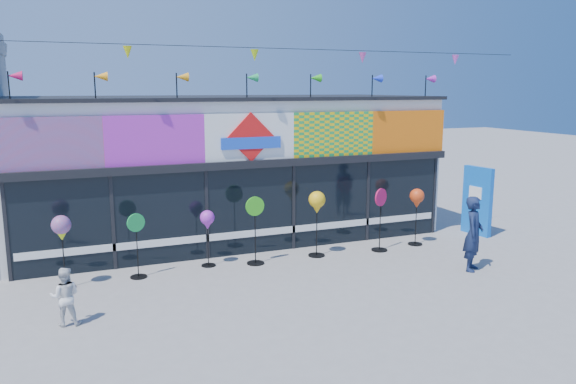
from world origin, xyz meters
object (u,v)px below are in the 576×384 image
spinner_1 (137,244)px  blue_sign (477,201)px  spinner_6 (417,200)px  spinner_0 (62,230)px  spinner_5 (380,218)px  spinner_3 (255,229)px  spinner_4 (317,204)px  spinner_2 (207,222)px  adult_man (474,234)px  child (65,296)px

spinner_1 → blue_sign: bearing=1.2°
blue_sign → spinner_6: bearing=178.9°
blue_sign → spinner_1: (-9.94, -0.21, -0.22)m
spinner_0 → spinner_1: spinner_0 is taller
blue_sign → spinner_5: bearing=178.5°
blue_sign → spinner_5: (-3.60, -0.41, -0.12)m
spinner_1 → spinner_3: 2.86m
blue_sign → spinner_4: size_ratio=1.18×
spinner_0 → spinner_3: bearing=0.9°
spinner_5 → spinner_6: size_ratio=1.07×
spinner_1 → spinner_5: spinner_5 is taller
spinner_0 → spinner_2: (3.30, 0.35, -0.19)m
spinner_0 → spinner_2: bearing=6.0°
blue_sign → spinner_6: 2.39m
spinner_1 → spinner_6: size_ratio=0.95×
adult_man → child: bearing=137.2°
spinner_2 → adult_man: adult_man is taller
spinner_4 → adult_man: 3.90m
spinner_6 → adult_man: bearing=-91.1°
blue_sign → spinner_5: 3.62m
spinner_1 → spinner_3: (2.86, -0.05, 0.10)m
spinner_4 → adult_man: size_ratio=0.95×
spinner_1 → spinner_6: 7.60m
spinner_0 → spinner_4: bearing=1.0°
spinner_0 → spinner_1: size_ratio=1.08×
spinner_3 → spinner_5: bearing=-2.6°
spinner_4 → spinner_6: 3.03m
spinner_2 → spinner_4: (2.84, -0.24, 0.25)m
spinner_2 → spinner_3: size_ratio=0.82×
spinner_2 → child: bearing=-143.6°
spinner_2 → child: spinner_2 is taller
blue_sign → adult_man: (-2.40, -2.69, -0.12)m
spinner_1 → spinner_0: bearing=-175.7°
spinner_6 → spinner_1: bearing=179.4°
spinner_4 → spinner_5: (1.79, -0.19, -0.48)m
spinner_6 → spinner_0: bearing=-179.8°
child → blue_sign: bearing=-158.3°
spinner_1 → spinner_4: (4.56, -0.02, 0.58)m
spinner_1 → child: bearing=-125.7°
spinner_0 → spinner_1: (1.58, 0.12, -0.51)m
spinner_0 → spinner_3: size_ratio=0.96×
spinner_3 → child: 4.96m
spinner_0 → spinner_5: spinner_5 is taller
spinner_5 → spinner_6: bearing=5.9°
spinner_4 → spinner_5: bearing=-6.1°
spinner_4 → spinner_6: bearing=-1.2°
spinner_0 → spinner_6: spinner_0 is taller
spinner_1 → spinner_4: 4.59m
spinner_4 → spinner_6: (3.03, -0.06, -0.10)m
spinner_3 → adult_man: size_ratio=0.95×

